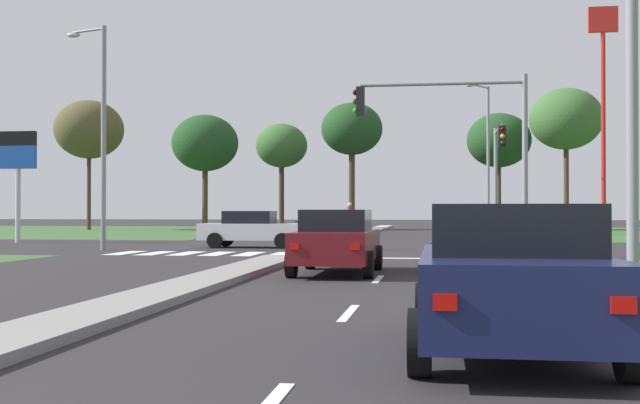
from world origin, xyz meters
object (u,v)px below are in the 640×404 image
(car_teal_third, at_px, (316,224))
(car_black_near, at_px, (470,239))
(treeline_fifth, at_px, (566,119))
(treeline_fourth, at_px, (352,130))
(pedestrian_at_median, at_px, (350,215))
(treeline_sixth, at_px, (499,141))
(street_lamp_second, at_px, (101,125))
(fastfood_pole_sign, at_px, (603,72))
(car_beige_second, at_px, (347,220))
(car_white_fifth, at_px, (252,229))
(treeline_second, at_px, (205,143))
(fuel_price_totem, at_px, (18,162))
(treeline_near, at_px, (89,130))
(traffic_signal_near_right, at_px, (461,131))
(street_lamp_third, at_px, (486,151))
(car_maroon_sixth, at_px, (337,241))
(traffic_signal_far_right, at_px, (498,162))
(car_navy_fourth, at_px, (510,278))
(treeline_third, at_px, (282,146))

(car_teal_third, bearing_deg, car_black_near, 107.25)
(treeline_fifth, bearing_deg, treeline_fourth, -177.96)
(pedestrian_at_median, relative_size, treeline_sixth, 0.20)
(street_lamp_second, relative_size, fastfood_pole_sign, 0.61)
(car_beige_second, height_order, car_white_fifth, car_white_fifth)
(treeline_second, bearing_deg, car_white_fifth, -69.63)
(car_black_near, xyz_separation_m, fuel_price_totem, (-20.82, 14.82, 3.11))
(treeline_near, bearing_deg, car_teal_third, -34.48)
(car_beige_second, distance_m, treeline_second, 12.71)
(car_white_fifth, xyz_separation_m, treeline_fifth, (17.13, 29.24, 7.57))
(car_beige_second, bearing_deg, car_black_near, 100.65)
(treeline_second, bearing_deg, fuel_price_totem, -95.54)
(traffic_signal_near_right, xyz_separation_m, treeline_fifth, (8.74, 35.53, 4.22))
(street_lamp_second, distance_m, street_lamp_third, 28.20)
(street_lamp_third, distance_m, fuel_price_totem, 28.57)
(car_black_near, xyz_separation_m, car_teal_third, (-7.91, 25.48, -0.03))
(car_black_near, distance_m, car_white_fifth, 14.22)
(car_teal_third, xyz_separation_m, fuel_price_totem, (-12.90, -10.66, 3.13))
(car_maroon_sixth, bearing_deg, car_black_near, 28.60)
(traffic_signal_far_right, xyz_separation_m, fastfood_pole_sign, (7.57, 14.65, 6.47))
(car_white_fifth, xyz_separation_m, fuel_price_totem, (-12.34, 3.40, 3.12))
(pedestrian_at_median, xyz_separation_m, treeline_near, (-22.59, 14.72, 6.73))
(car_beige_second, bearing_deg, car_white_fifth, 89.05)
(car_navy_fourth, height_order, treeline_third, treeline_third)
(car_maroon_sixth, relative_size, street_lamp_third, 0.46)
(treeline_second, bearing_deg, traffic_signal_near_right, -61.06)
(fastfood_pole_sign, bearing_deg, street_lamp_second, -135.56)
(traffic_signal_far_right, height_order, traffic_signal_near_right, traffic_signal_near_right)
(car_black_near, bearing_deg, car_beige_second, 100.65)
(car_maroon_sixth, distance_m, treeline_second, 43.44)
(car_white_fifth, bearing_deg, treeline_near, -144.67)
(street_lamp_second, height_order, pedestrian_at_median, street_lamp_second)
(fastfood_pole_sign, bearing_deg, fuel_price_totem, -151.34)
(car_navy_fourth, relative_size, car_white_fifth, 0.95)
(fastfood_pole_sign, bearing_deg, treeline_fourth, 152.75)
(car_navy_fourth, distance_m, treeline_sixth, 57.12)
(car_teal_third, distance_m, car_maroon_sixth, 27.66)
(traffic_signal_far_right, height_order, fuel_price_totem, traffic_signal_far_right)
(car_navy_fourth, height_order, traffic_signal_near_right, traffic_signal_near_right)
(traffic_signal_near_right, bearing_deg, car_black_near, -89.08)
(car_maroon_sixth, bearing_deg, street_lamp_second, 135.94)
(traffic_signal_far_right, bearing_deg, fastfood_pole_sign, 62.67)
(car_black_near, height_order, car_teal_third, car_black_near)
(car_maroon_sixth, height_order, traffic_signal_far_right, traffic_signal_far_right)
(street_lamp_second, height_order, fastfood_pole_sign, fastfood_pole_sign)
(fastfood_pole_sign, height_order, treeline_third, fastfood_pole_sign)
(street_lamp_second, height_order, treeline_second, treeline_second)
(traffic_signal_far_right, height_order, street_lamp_third, street_lamp_third)
(car_maroon_sixth, relative_size, traffic_signal_near_right, 0.74)
(traffic_signal_far_right, xyz_separation_m, treeline_fourth, (-9.30, 23.34, 3.95))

